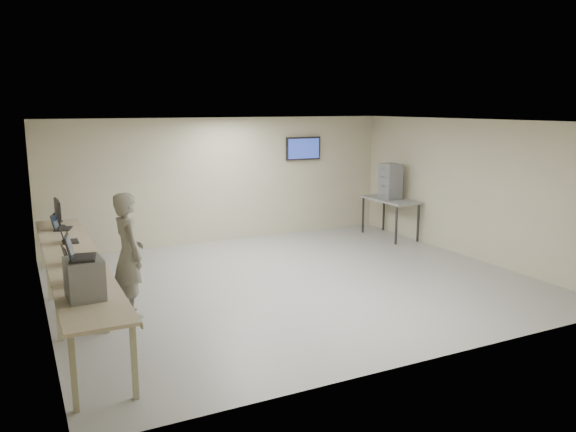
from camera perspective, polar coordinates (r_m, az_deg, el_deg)
name	(u,v)px	position (r m, az deg, el deg)	size (l,w,h in m)	color
room	(293,202)	(9.69, 0.55, 1.38)	(8.01, 7.01, 2.81)	#AAAAAA
workbench	(74,261)	(8.79, -20.93, -4.30)	(0.76, 6.00, 0.90)	#CEB28A
equipment_box	(84,279)	(6.78, -19.98, -6.01)	(0.39, 0.45, 0.47)	slate
laptop_on_box	(77,253)	(6.69, -20.64, -3.52)	(0.37, 0.42, 0.29)	black
laptop_0	(80,276)	(7.45, -20.39, -5.77)	(0.36, 0.42, 0.30)	black
laptop_1	(71,259)	(8.35, -21.18, -4.10)	(0.30, 0.35, 0.26)	black
laptop_2	(67,238)	(9.66, -21.57, -2.13)	(0.28, 0.33, 0.26)	black
laptop_3	(59,226)	(10.70, -22.20, -0.91)	(0.39, 0.42, 0.29)	black
monitor_near	(58,211)	(10.94, -22.29, 0.47)	(0.21, 0.48, 0.47)	black
monitor_far	(56,208)	(11.40, -22.46, 0.74)	(0.20, 0.44, 0.44)	black
soldier	(129,255)	(8.52, -15.86, -3.79)	(0.67, 0.44, 1.84)	#5B5E53
side_table	(390,202)	(13.35, 10.35, 1.43)	(0.71, 1.52, 0.91)	gray
storage_bins	(390,181)	(13.27, 10.35, 3.49)	(0.39, 0.44, 0.83)	gray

